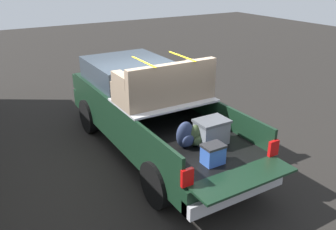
{
  "coord_description": "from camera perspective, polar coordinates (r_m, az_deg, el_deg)",
  "views": [
    {
      "loc": [
        -6.21,
        3.35,
        3.85
      ],
      "look_at": [
        -0.6,
        0.0,
        1.1
      ],
      "focal_mm": 37.4,
      "sensor_mm": 36.0,
      "label": 1
    }
  ],
  "objects": [
    {
      "name": "pickup_truck",
      "position": [
        7.92,
        -3.56,
        1.4
      ],
      "size": [
        6.05,
        2.06,
        2.23
      ],
      "color": "black",
      "rests_on": "ground_plane"
    },
    {
      "name": "ground_plane",
      "position": [
        8.03,
        -2.2,
        -5.81
      ],
      "size": [
        40.0,
        40.0,
        0.0
      ],
      "primitive_type": "plane",
      "color": "black"
    }
  ]
}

